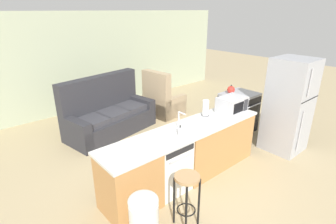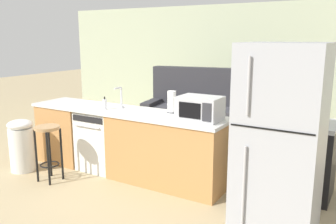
# 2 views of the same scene
# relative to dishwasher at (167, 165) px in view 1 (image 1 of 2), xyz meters

# --- Properties ---
(ground_plane) EXTENTS (24.00, 24.00, 0.00)m
(ground_plane) POSITION_rel_dishwasher_xyz_m (0.25, 0.00, -0.42)
(ground_plane) COLOR tan
(wall_back) EXTENTS (10.00, 0.06, 2.60)m
(wall_back) POSITION_rel_dishwasher_xyz_m (0.55, 4.20, 0.88)
(wall_back) COLOR #A8B293
(wall_back) RESTS_ON ground_plane
(kitchen_counter) EXTENTS (2.94, 0.66, 0.90)m
(kitchen_counter) POSITION_rel_dishwasher_xyz_m (0.49, 0.00, -0.00)
(kitchen_counter) COLOR #B77F47
(kitchen_counter) RESTS_ON ground_plane
(dishwasher) EXTENTS (0.58, 0.61, 0.84)m
(dishwasher) POSITION_rel_dishwasher_xyz_m (0.00, 0.00, 0.00)
(dishwasher) COLOR white
(dishwasher) RESTS_ON ground_plane
(stove_range) EXTENTS (0.76, 0.68, 0.90)m
(stove_range) POSITION_rel_dishwasher_xyz_m (2.60, 0.55, 0.03)
(stove_range) COLOR black
(stove_range) RESTS_ON ground_plane
(refrigerator) EXTENTS (0.72, 0.73, 1.82)m
(refrigerator) POSITION_rel_dishwasher_xyz_m (2.60, -0.55, 0.49)
(refrigerator) COLOR #A8AAB2
(refrigerator) RESTS_ON ground_plane
(microwave) EXTENTS (0.50, 0.37, 0.28)m
(microwave) POSITION_rel_dishwasher_xyz_m (1.53, -0.00, 0.62)
(microwave) COLOR #B7B7BC
(microwave) RESTS_ON kitchen_counter
(sink_faucet) EXTENTS (0.07, 0.18, 0.30)m
(sink_faucet) POSITION_rel_dishwasher_xyz_m (0.30, 0.06, 0.61)
(sink_faucet) COLOR silver
(sink_faucet) RESTS_ON kitchen_counter
(paper_towel_roll) EXTENTS (0.14, 0.14, 0.28)m
(paper_towel_roll) POSITION_rel_dishwasher_xyz_m (1.04, 0.18, 0.62)
(paper_towel_roll) COLOR #4C4C51
(paper_towel_roll) RESTS_ON kitchen_counter
(soap_bottle) EXTENTS (0.06, 0.06, 0.18)m
(soap_bottle) POSITION_rel_dishwasher_xyz_m (0.16, -0.11, 0.55)
(soap_bottle) COLOR silver
(soap_bottle) RESTS_ON kitchen_counter
(kettle) EXTENTS (0.21, 0.17, 0.19)m
(kettle) POSITION_rel_dishwasher_xyz_m (2.43, 0.68, 0.56)
(kettle) COLOR red
(kettle) RESTS_ON stove_range
(bar_stool) EXTENTS (0.32, 0.32, 0.74)m
(bar_stool) POSITION_rel_dishwasher_xyz_m (-0.29, -0.73, 0.11)
(bar_stool) COLOR tan
(bar_stool) RESTS_ON ground_plane
(trash_bin) EXTENTS (0.35, 0.35, 0.74)m
(trash_bin) POSITION_rel_dishwasher_xyz_m (-0.91, -0.67, -0.04)
(trash_bin) COLOR white
(trash_bin) RESTS_ON ground_plane
(couch) EXTENTS (2.13, 1.24, 1.27)m
(couch) POSITION_rel_dishwasher_xyz_m (0.32, 2.45, -0.03)
(couch) COLOR #2D2D33
(couch) RESTS_ON ground_plane
(armchair) EXTENTS (0.88, 0.93, 1.20)m
(armchair) POSITION_rel_dishwasher_xyz_m (1.89, 2.41, -0.07)
(armchair) COLOR tan
(armchair) RESTS_ON ground_plane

